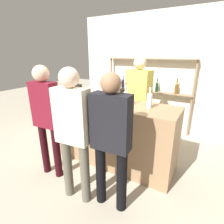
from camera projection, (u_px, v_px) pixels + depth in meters
The scene contains 14 objects.
ground_plane at pixel (112, 159), 3.25m from camera, with size 16.00×16.00×0.00m, color #B2A893.
bar_counter at pixel (112, 133), 3.07m from camera, with size 2.18×0.70×1.10m, color #997551.
back_wall at pixel (151, 73), 4.39m from camera, with size 3.78×0.12×2.80m, color beige.
back_shelf at pixel (148, 83), 4.32m from camera, with size 2.16×0.18×1.76m.
counter_bottle_0 at pixel (122, 94), 2.91m from camera, with size 0.08×0.08×0.35m.
counter_bottle_1 at pixel (150, 99), 2.59m from camera, with size 0.08×0.08×0.33m.
counter_bottle_2 at pixel (126, 98), 2.67m from camera, with size 0.07×0.07×0.35m.
wine_glass at pixel (71, 89), 3.39m from camera, with size 0.07×0.07×0.15m.
ice_bucket at pixel (77, 91), 3.16m from camera, with size 0.20×0.20×0.24m.
cork_jar at pixel (93, 97), 2.97m from camera, with size 0.14×0.14×0.13m.
server_behind_counter at pixel (138, 96), 3.46m from camera, with size 0.54×0.33×1.82m.
customer_right at pixel (111, 135), 1.98m from camera, with size 0.46×0.23×1.70m.
customer_center at pixel (73, 127), 2.08m from camera, with size 0.44×0.23×1.74m.
customer_left at pixel (46, 114), 2.55m from camera, with size 0.41×0.23×1.73m.
Camera 1 is at (1.40, -2.41, 1.88)m, focal length 28.00 mm.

